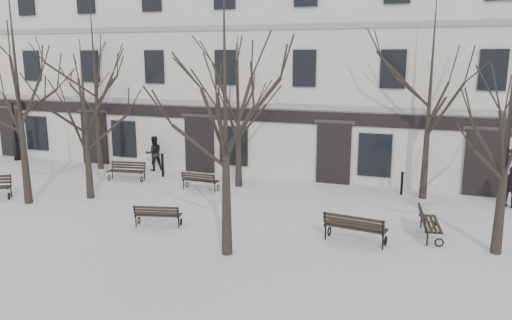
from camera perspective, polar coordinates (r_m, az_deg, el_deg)
The scene contains 20 objects.
ground at distance 17.97m, azimuth -7.39°, elevation -7.73°, with size 100.00×100.00×0.00m, color silver.
building at distance 29.06m, azimuth 4.15°, elevation 10.93°, with size 40.40×10.20×11.40m.
tree_0 at distance 21.96m, azimuth -25.75°, elevation 9.20°, with size 6.06×6.06×8.65m.
tree_1 at distance 21.88m, azimuth -19.08°, elevation 6.40°, with size 4.65×4.65×6.65m.
tree_2 at distance 14.53m, azimuth -3.56°, elevation 8.01°, with size 5.63×5.63×8.04m.
tree_3 at distance 16.34m, azimuth 27.22°, elevation 6.49°, with size 5.42×5.42×7.74m.
tree_4 at distance 27.49m, azimuth -18.00°, elevation 10.09°, with size 6.05×6.05×8.64m.
tree_5 at distance 22.64m, azimuth -2.06°, elevation 7.53°, with size 4.79×4.79×6.84m.
tree_6 at distance 21.77m, azimuth 19.40°, elevation 9.08°, with size 5.80×5.80×8.29m.
bench_1 at distance 18.17m, azimuth -11.16°, elevation -6.13°, with size 1.72×0.97×0.83m.
bench_2 at distance 16.60m, azimuth 11.23°, elevation -7.53°, with size 2.08×0.99×1.01m.
bench_3 at distance 25.11m, azimuth -14.53°, elevation -1.16°, with size 1.86×0.91×0.90m.
bench_4 at distance 22.69m, azimuth -6.41°, elevation -2.31°, with size 1.69×0.65×0.84m.
bench_5 at distance 17.82m, azimuth 19.09°, elevation -6.76°, with size 0.91×1.91×0.93m.
lamp_post at distance 31.67m, azimuth -25.59°, elevation 3.53°, with size 1.09×0.41×3.50m.
bollard_a at distance 25.42m, azimuth -10.63°, elevation -0.47°, with size 0.15×0.15×1.20m.
bollard_b at distance 22.72m, azimuth 16.34°, elevation -2.45°, with size 0.13×0.13×1.04m.
pedestrian_a at distance 32.52m, azimuth -25.54°, elevation 0.11°, with size 0.58×0.38×1.59m, color black.
pedestrian_b at distance 27.06m, azimuth -11.50°, elevation -1.15°, with size 0.89×0.69×1.83m, color black.
pedestrian_c at distance 22.58m, azimuth 26.94°, elevation -4.85°, with size 0.98×0.41×1.67m, color black.
Camera 1 is at (7.79, -15.03, 6.02)m, focal length 35.00 mm.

